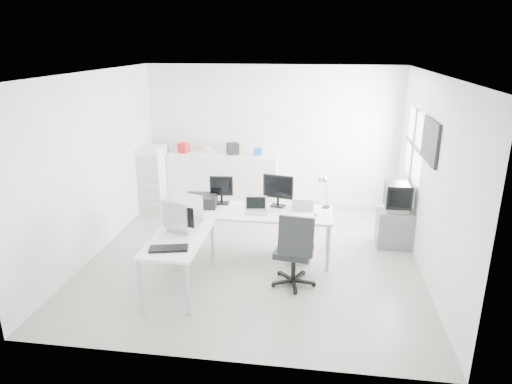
# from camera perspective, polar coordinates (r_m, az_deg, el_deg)

# --- Properties ---
(floor) EXTENTS (5.00, 5.00, 0.01)m
(floor) POSITION_cam_1_polar(r_m,az_deg,el_deg) (7.25, -0.22, -8.01)
(floor) COLOR #BCB8A9
(floor) RESTS_ON ground
(ceiling) EXTENTS (5.00, 5.00, 0.01)m
(ceiling) POSITION_cam_1_polar(r_m,az_deg,el_deg) (6.51, -0.26, 14.64)
(ceiling) COLOR white
(ceiling) RESTS_ON back_wall
(back_wall) EXTENTS (5.00, 0.02, 2.80)m
(back_wall) POSITION_cam_1_polar(r_m,az_deg,el_deg) (9.16, 2.04, 6.89)
(back_wall) COLOR silver
(back_wall) RESTS_ON floor
(left_wall) EXTENTS (0.02, 5.00, 2.80)m
(left_wall) POSITION_cam_1_polar(r_m,az_deg,el_deg) (7.52, -19.48, 3.26)
(left_wall) COLOR silver
(left_wall) RESTS_ON floor
(right_wall) EXTENTS (0.02, 5.00, 2.80)m
(right_wall) POSITION_cam_1_polar(r_m,az_deg,el_deg) (6.86, 20.90, 1.72)
(right_wall) COLOR silver
(right_wall) RESTS_ON floor
(window) EXTENTS (0.02, 1.20, 1.10)m
(window) POSITION_cam_1_polar(r_m,az_deg,el_deg) (7.95, 19.15, 5.57)
(window) COLOR white
(window) RESTS_ON right_wall
(wall_picture) EXTENTS (0.04, 0.90, 0.60)m
(wall_picture) POSITION_cam_1_polar(r_m,az_deg,el_deg) (6.83, 20.96, 5.99)
(wall_picture) COLOR black
(wall_picture) RESTS_ON right_wall
(main_desk) EXTENTS (2.40, 0.80, 0.75)m
(main_desk) POSITION_cam_1_polar(r_m,az_deg,el_deg) (7.13, -0.31, -5.18)
(main_desk) COLOR silver
(main_desk) RESTS_ON floor
(side_desk) EXTENTS (0.70, 1.40, 0.75)m
(side_desk) POSITION_cam_1_polar(r_m,az_deg,el_deg) (6.34, -9.50, -8.62)
(side_desk) COLOR silver
(side_desk) RESTS_ON floor
(drawer_pedestal) EXTENTS (0.40, 0.50, 0.60)m
(drawer_pedestal) POSITION_cam_1_polar(r_m,az_deg,el_deg) (7.15, 5.34, -5.87)
(drawer_pedestal) COLOR silver
(drawer_pedestal) RESTS_ON floor
(inkjet_printer) EXTENTS (0.53, 0.43, 0.18)m
(inkjet_printer) POSITION_cam_1_polar(r_m,az_deg,el_deg) (7.21, -6.89, -1.07)
(inkjet_printer) COLOR black
(inkjet_printer) RESTS_ON main_desk
(lcd_monitor_small) EXTENTS (0.38, 0.23, 0.46)m
(lcd_monitor_small) POSITION_cam_1_polar(r_m,az_deg,el_deg) (7.24, -4.34, 0.27)
(lcd_monitor_small) COLOR black
(lcd_monitor_small) RESTS_ON main_desk
(lcd_monitor_large) EXTENTS (0.52, 0.30, 0.51)m
(lcd_monitor_large) POSITION_cam_1_polar(r_m,az_deg,el_deg) (7.10, 2.77, 0.11)
(lcd_monitor_large) COLOR black
(lcd_monitor_large) RESTS_ON main_desk
(laptop) EXTENTS (0.33, 0.33, 0.19)m
(laptop) POSITION_cam_1_polar(r_m,az_deg,el_deg) (6.85, -0.02, -1.92)
(laptop) COLOR #B7B7BA
(laptop) RESTS_ON main_desk
(white_keyboard) EXTENTS (0.48, 0.19, 0.02)m
(white_keyboard) POSITION_cam_1_polar(r_m,az_deg,el_deg) (6.79, 4.95, -2.99)
(white_keyboard) COLOR silver
(white_keyboard) RESTS_ON main_desk
(white_mouse) EXTENTS (0.06, 0.06, 0.06)m
(white_mouse) POSITION_cam_1_polar(r_m,az_deg,el_deg) (6.82, 7.50, -2.79)
(white_mouse) COLOR silver
(white_mouse) RESTS_ON main_desk
(laser_printer) EXTENTS (0.33, 0.29, 0.19)m
(laser_printer) POSITION_cam_1_polar(r_m,az_deg,el_deg) (7.10, 5.95, -1.33)
(laser_printer) COLOR #ADADAD
(laser_printer) RESTS_ON main_desk
(desk_lamp) EXTENTS (0.20, 0.20, 0.47)m
(desk_lamp) POSITION_cam_1_polar(r_m,az_deg,el_deg) (7.13, 8.82, -0.17)
(desk_lamp) COLOR silver
(desk_lamp) RESTS_ON main_desk
(crt_monitor) EXTENTS (0.54, 0.54, 0.50)m
(crt_monitor) POSITION_cam_1_polar(r_m,az_deg,el_deg) (6.30, -9.13, -2.56)
(crt_monitor) COLOR #B7B7BA
(crt_monitor) RESTS_ON side_desk
(black_keyboard) EXTENTS (0.51, 0.30, 0.03)m
(black_keyboard) POSITION_cam_1_polar(r_m,az_deg,el_deg) (5.83, -10.87, -6.94)
(black_keyboard) COLOR black
(black_keyboard) RESTS_ON side_desk
(office_chair) EXTENTS (0.71, 0.71, 1.09)m
(office_chair) POSITION_cam_1_polar(r_m,az_deg,el_deg) (6.27, 4.76, -6.99)
(office_chair) COLOR #292C2E
(office_chair) RESTS_ON floor
(tv_cabinet) EXTENTS (0.56, 0.46, 0.61)m
(tv_cabinet) POSITION_cam_1_polar(r_m,az_deg,el_deg) (7.83, 16.91, -4.34)
(tv_cabinet) COLOR slate
(tv_cabinet) RESTS_ON floor
(crt_tv) EXTENTS (0.50, 0.48, 0.45)m
(crt_tv) POSITION_cam_1_polar(r_m,az_deg,el_deg) (7.65, 17.28, -0.66)
(crt_tv) COLOR black
(crt_tv) RESTS_ON tv_cabinet
(sideboard) EXTENTS (2.17, 0.54, 1.09)m
(sideboard) POSITION_cam_1_polar(r_m,az_deg,el_deg) (9.27, -4.07, 1.53)
(sideboard) COLOR silver
(sideboard) RESTS_ON floor
(clutter_box_a) EXTENTS (0.24, 0.23, 0.19)m
(clutter_box_a) POSITION_cam_1_polar(r_m,az_deg,el_deg) (9.31, -9.01, 5.48)
(clutter_box_a) COLOR red
(clutter_box_a) RESTS_ON sideboard
(clutter_box_b) EXTENTS (0.15, 0.14, 0.13)m
(clutter_box_b) POSITION_cam_1_polar(r_m,az_deg,el_deg) (9.18, -6.00, 5.24)
(clutter_box_b) COLOR silver
(clutter_box_b) RESTS_ON sideboard
(clutter_box_c) EXTENTS (0.28, 0.27, 0.22)m
(clutter_box_c) POSITION_cam_1_polar(r_m,az_deg,el_deg) (9.06, -2.92, 5.44)
(clutter_box_c) COLOR black
(clutter_box_c) RESTS_ON sideboard
(clutter_box_d) EXTENTS (0.17, 0.16, 0.14)m
(clutter_box_d) POSITION_cam_1_polar(r_m,az_deg,el_deg) (8.99, 0.22, 5.09)
(clutter_box_d) COLOR #193BAF
(clutter_box_d) RESTS_ON sideboard
(clutter_bottle) EXTENTS (0.07, 0.07, 0.22)m
(clutter_bottle) POSITION_cam_1_polar(r_m,az_deg,el_deg) (9.43, -10.70, 5.65)
(clutter_bottle) COLOR silver
(clutter_bottle) RESTS_ON sideboard
(filing_cabinet) EXTENTS (0.45, 0.54, 1.29)m
(filing_cabinet) POSITION_cam_1_polar(r_m,az_deg,el_deg) (9.22, -12.73, 1.66)
(filing_cabinet) COLOR silver
(filing_cabinet) RESTS_ON floor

